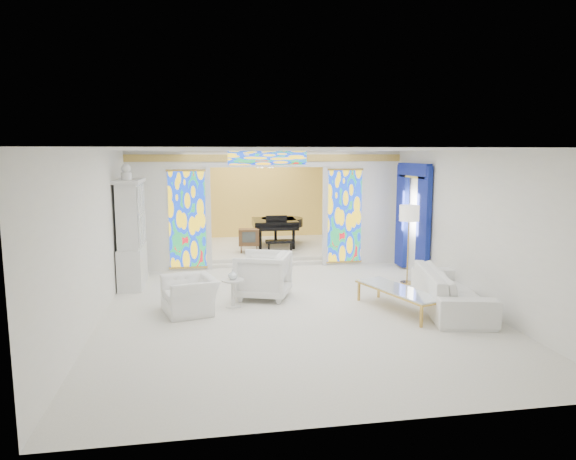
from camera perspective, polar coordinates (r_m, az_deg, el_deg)
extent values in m
plane|color=silver|center=(11.54, -0.99, -6.22)|extent=(12.00, 12.00, 0.00)
cube|color=silver|center=(11.16, -1.03, 8.84)|extent=(7.00, 12.00, 0.02)
cube|color=silver|center=(17.18, -4.02, 3.71)|extent=(7.00, 0.02, 3.00)
cube|color=silver|center=(5.50, 8.47, -6.75)|extent=(7.00, 0.02, 3.00)
cube|color=silver|center=(11.28, -18.88, 0.74)|extent=(0.02, 12.00, 3.00)
cube|color=silver|center=(12.27, 15.37, 1.49)|extent=(0.02, 12.00, 3.00)
cube|color=silver|center=(13.14, -13.19, 2.02)|extent=(2.00, 0.18, 3.00)
cube|color=silver|center=(13.76, 8.08, 2.45)|extent=(2.00, 0.18, 3.00)
cube|color=silver|center=(13.14, -2.35, 7.92)|extent=(3.00, 0.18, 0.40)
cube|color=silver|center=(13.04, -8.80, 1.21)|extent=(0.12, 0.06, 2.60)
cube|color=silver|center=(13.42, 4.12, 1.50)|extent=(0.12, 0.06, 2.60)
cube|color=silver|center=(13.05, -2.29, 7.26)|extent=(3.24, 0.06, 0.12)
cube|color=gold|center=(13.04, -2.29, 8.00)|extent=(7.00, 0.05, 0.18)
cube|color=gold|center=(13.04, -11.13, 1.15)|extent=(0.90, 0.04, 2.40)
cube|color=gold|center=(13.54, 6.31, 1.53)|extent=(0.90, 0.04, 2.40)
cube|color=gold|center=(13.03, -2.28, 8.00)|extent=(2.00, 0.04, 0.34)
cube|color=silver|center=(15.49, -3.27, -2.08)|extent=(6.80, 3.80, 0.18)
cube|color=#ECBB52|center=(17.06, -3.98, 3.68)|extent=(6.70, 0.10, 2.90)
cylinder|color=gold|center=(15.16, -2.55, 7.06)|extent=(0.48, 0.48, 0.30)
cube|color=navy|center=(12.29, 14.83, 0.82)|extent=(0.12, 0.55, 2.60)
cube|color=navy|center=(13.48, 12.55, 1.56)|extent=(0.12, 0.55, 2.60)
cube|color=navy|center=(12.79, 13.83, 6.54)|extent=(0.14, 1.70, 0.30)
cube|color=#E4CB50|center=(12.80, 13.80, 5.78)|extent=(0.12, 1.50, 0.06)
cube|color=silver|center=(12.00, -16.86, -3.81)|extent=(0.50, 1.40, 0.90)
cube|color=silver|center=(11.82, -17.10, 1.65)|extent=(0.44, 1.30, 1.40)
cube|color=silver|center=(11.79, -16.00, 1.68)|extent=(0.01, 1.20, 1.30)
cube|color=silver|center=(11.75, -17.26, 5.23)|extent=(0.56, 1.46, 0.08)
cylinder|color=white|center=(11.40, -17.52, 5.73)|extent=(0.22, 0.22, 0.16)
sphere|color=white|center=(11.40, -17.55, 6.53)|extent=(0.20, 0.20, 0.20)
imported|color=white|center=(9.77, -10.86, -7.11)|extent=(1.13, 1.22, 0.67)
imported|color=silver|center=(10.53, -2.79, -5.03)|extent=(1.32, 1.31, 0.94)
imported|color=white|center=(10.25, 17.64, -6.35)|extent=(1.55, 2.74, 0.76)
cylinder|color=silver|center=(9.93, -6.15, -5.56)|extent=(0.57, 0.57, 0.03)
cylinder|color=silver|center=(9.99, -6.12, -7.04)|extent=(0.10, 0.10, 0.51)
cylinder|color=silver|center=(10.06, -6.10, -8.42)|extent=(0.38, 0.38, 0.03)
imported|color=silver|center=(9.90, -6.16, -4.93)|extent=(0.22, 0.22, 0.19)
cube|color=silver|center=(9.87, 12.16, -6.50)|extent=(1.13, 1.99, 0.04)
cube|color=gold|center=(9.87, 12.16, -6.62)|extent=(1.17, 2.03, 0.03)
cube|color=gold|center=(9.11, 14.60, -9.27)|extent=(0.05, 0.05, 0.39)
cube|color=gold|center=(9.44, 16.86, -8.74)|extent=(0.05, 0.05, 0.39)
cube|color=gold|center=(10.47, 7.88, -6.74)|extent=(0.05, 0.05, 0.39)
cube|color=gold|center=(10.75, 10.04, -6.38)|extent=(0.05, 0.05, 0.39)
cylinder|color=gold|center=(12.06, 13.06, -5.72)|extent=(0.35, 0.35, 0.03)
cylinder|color=gold|center=(11.89, 13.19, -1.97)|extent=(0.04, 0.04, 1.64)
cylinder|color=white|center=(11.78, 13.32, 1.84)|extent=(0.50, 0.50, 0.35)
cube|color=black|center=(15.36, -1.50, 0.72)|extent=(1.32, 1.41, 0.25)
cylinder|color=black|center=(15.70, -0.67, 0.89)|extent=(1.31, 1.31, 0.25)
cube|color=black|center=(14.59, -1.16, 0.16)|extent=(1.20, 0.30, 0.09)
cube|color=silver|center=(14.52, -1.12, 0.19)|extent=(1.11, 0.12, 0.03)
cube|color=black|center=(14.86, -1.30, 1.21)|extent=(0.62, 0.05, 0.22)
cube|color=black|center=(14.11, -0.90, -1.28)|extent=(0.80, 0.33, 0.07)
cylinder|color=black|center=(14.77, -3.10, -1.17)|extent=(0.09, 0.09, 0.55)
cylinder|color=black|center=(14.88, 0.62, -1.08)|extent=(0.09, 0.09, 0.55)
cylinder|color=black|center=(15.95, -1.39, -0.43)|extent=(0.09, 0.09, 0.55)
cube|color=#53331E|center=(14.41, -4.37, -0.79)|extent=(0.60, 0.43, 0.46)
cube|color=#363B38|center=(14.21, -4.37, -0.81)|extent=(0.37, 0.05, 0.29)
cone|color=#53331E|center=(14.33, -5.23, -2.19)|extent=(0.04, 0.04, 0.20)
cone|color=#53331E|center=(14.33, -3.47, -2.17)|extent=(0.04, 0.04, 0.20)
cone|color=#53331E|center=(14.60, -5.21, -1.99)|extent=(0.04, 0.04, 0.20)
cone|color=#53331E|center=(14.60, -3.49, -1.97)|extent=(0.04, 0.04, 0.20)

